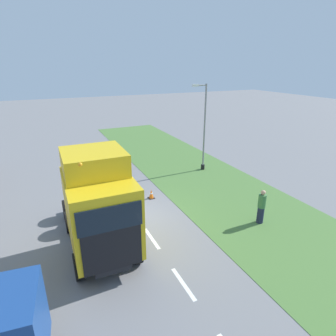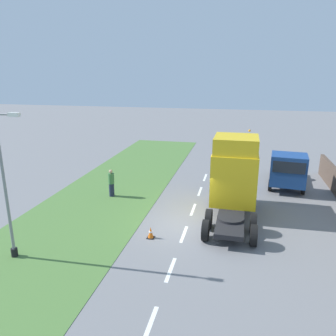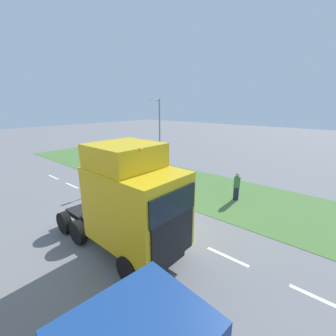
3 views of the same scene
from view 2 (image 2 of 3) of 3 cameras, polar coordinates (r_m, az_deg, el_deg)
ground_plane at (r=17.58m, az=3.19°, el=-10.39°), size 120.00×120.00×0.00m
grass_verge at (r=19.36m, az=-14.80°, el=-8.31°), size 7.00×44.00×0.01m
lane_markings at (r=16.96m, az=2.79°, el=-11.42°), size 0.16×21.00×0.00m
lorry_cab at (r=19.00m, az=11.50°, el=-1.20°), size 2.66×6.72×4.70m
flatbed_truck at (r=23.94m, az=20.14°, el=-0.46°), size 2.87×5.86×2.65m
lamp_post at (r=15.33m, az=-26.13°, el=-3.94°), size 1.26×0.28×6.42m
pedestrian at (r=21.82m, az=-9.84°, el=-2.63°), size 0.39×0.39×1.83m
traffic_cone_lead at (r=16.49m, az=-3.04°, el=-11.18°), size 0.36×0.36×0.58m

